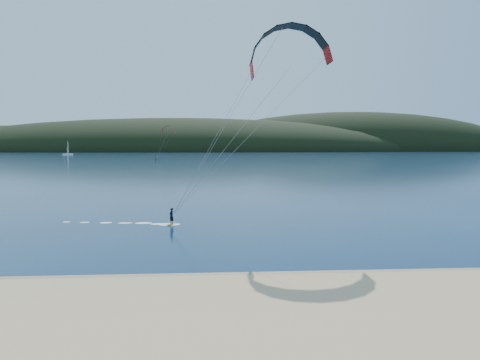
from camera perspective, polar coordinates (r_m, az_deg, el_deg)
The scene contains 6 objects.
ground at distance 19.84m, azimuth -3.12°, elevation -16.82°, with size 1800.00×1800.00×0.00m, color #081F3E.
wet_sand at distance 24.07m, azimuth -3.25°, elevation -12.85°, with size 220.00×2.50×0.10m.
headland at distance 763.82m, azimuth -3.74°, elevation 3.73°, with size 1200.00×310.00×140.00m.
kitesurfer_near at distance 37.07m, azimuth 5.44°, elevation 13.45°, with size 24.43×7.48×17.05m.
kitesurfer_far at distance 222.00m, azimuth -9.27°, elevation 6.06°, with size 11.10×7.72×16.39m.
sailboat at distance 434.24m, azimuth -21.43°, elevation 3.17°, with size 9.53×5.95×13.28m.
Camera 1 is at (-0.19, -18.51, 7.14)m, focal length 32.89 mm.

